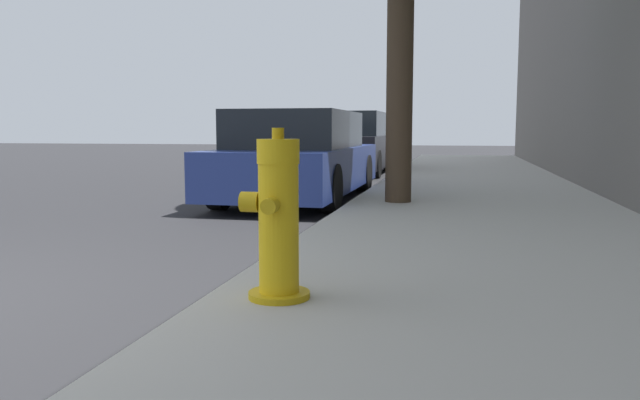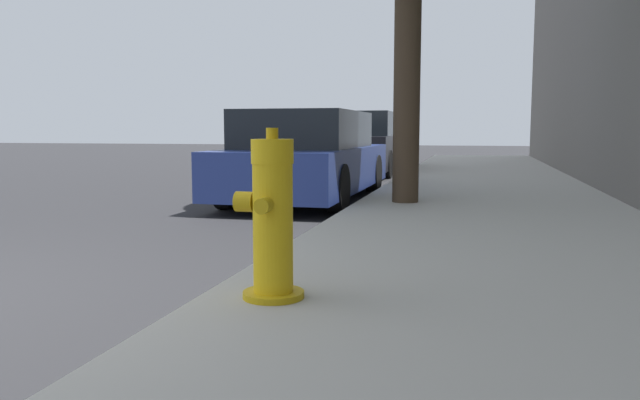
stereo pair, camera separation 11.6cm
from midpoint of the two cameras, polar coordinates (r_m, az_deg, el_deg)
sidewalk_slab at (r=2.91m, az=18.30°, el=-13.51°), size 3.23×40.00×0.16m
fire_hydrant at (r=3.31m, az=-3.39°, el=-1.93°), size 0.37×0.38×0.91m
parked_car_near at (r=9.38m, az=-0.72°, el=3.92°), size 1.71×4.57×1.33m
parked_car_mid at (r=14.93m, az=4.09°, el=5.07°), size 1.72×3.97×1.47m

